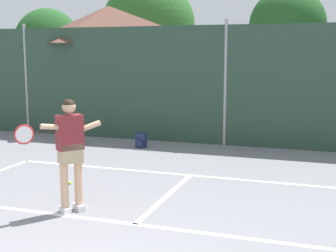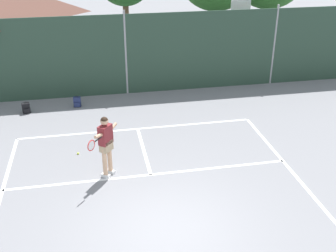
# 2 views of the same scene
# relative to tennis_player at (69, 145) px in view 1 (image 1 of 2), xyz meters

# --- Properties ---
(chainlink_fence) EXTENTS (26.09, 0.09, 3.49)m
(chainlink_fence) POSITION_rel_tennis_player_xyz_m (1.21, 6.32, 0.56)
(chainlink_fence) COLOR #284233
(chainlink_fence) RESTS_ON ground
(clubhouse_building) EXTENTS (5.59, 5.42, 4.31)m
(clubhouse_building) POSITION_rel_tennis_player_xyz_m (-3.94, 9.64, 1.12)
(clubhouse_building) COLOR beige
(clubhouse_building) RESTS_ON ground
(treeline_backdrop) EXTENTS (25.68, 4.42, 6.48)m
(treeline_backdrop) POSITION_rel_tennis_player_xyz_m (3.33, 15.26, 2.75)
(treeline_backdrop) COLOR brown
(treeline_backdrop) RESTS_ON ground
(tennis_player) EXTENTS (0.87, 1.21, 1.85)m
(tennis_player) POSITION_rel_tennis_player_xyz_m (0.00, 0.00, 0.00)
(tennis_player) COLOR silver
(tennis_player) RESTS_ON ground
(tennis_ball) EXTENTS (0.07, 0.07, 0.07)m
(tennis_ball) POSITION_rel_tennis_player_xyz_m (-0.86, 1.39, -1.08)
(tennis_ball) COLOR #CCE033
(tennis_ball) RESTS_ON ground
(backpack_black) EXTENTS (0.32, 0.30, 0.46)m
(backpack_black) POSITION_rel_tennis_player_xyz_m (-2.81, 5.00, -0.92)
(backpack_black) COLOR black
(backpack_black) RESTS_ON ground
(backpack_navy) EXTENTS (0.29, 0.26, 0.46)m
(backpack_navy) POSITION_rel_tennis_player_xyz_m (-0.89, 5.24, -0.92)
(backpack_navy) COLOR navy
(backpack_navy) RESTS_ON ground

